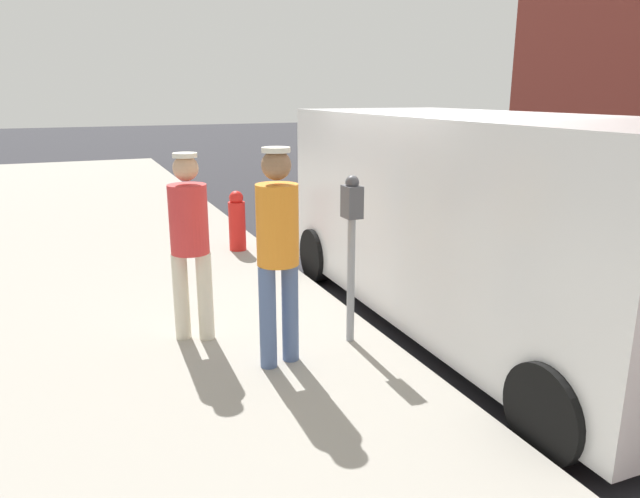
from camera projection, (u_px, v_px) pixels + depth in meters
name	position (u px, v px, depth m)	size (l,w,h in m)	color
ground_plane	(440.00, 315.00, 6.38)	(80.00, 80.00, 0.00)	#2D2D33
sidewalk_slab	(100.00, 365.00, 5.05)	(5.00, 32.00, 0.15)	#9E998E
parking_meter_near	(352.00, 231.00, 5.11)	(0.14, 0.18, 1.52)	gray
pedestrian_in_orange	(278.00, 243.00, 4.66)	(0.35, 0.34, 1.80)	#4C608C
pedestrian_in_red	(190.00, 236.00, 5.17)	(0.34, 0.34, 1.71)	beige
parked_van	(484.00, 218.00, 5.77)	(2.19, 5.23, 2.15)	white
fire_hydrant	(237.00, 221.00, 8.36)	(0.24, 0.24, 0.86)	red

